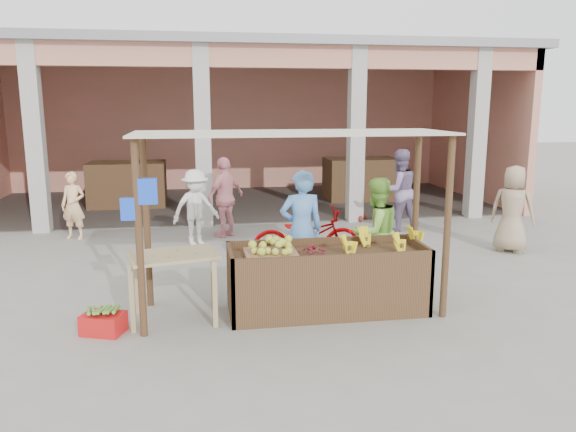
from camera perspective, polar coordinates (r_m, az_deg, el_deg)
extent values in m
plane|color=gray|center=(7.58, 0.19, -9.80)|extent=(60.00, 60.00, 0.00)
cube|color=#D87E71|center=(18.42, -5.79, 9.02)|extent=(14.00, 0.20, 4.00)
cube|color=#D87E71|center=(17.46, 18.38, 8.38)|extent=(0.20, 6.00, 4.00)
cube|color=#D87E71|center=(12.71, -4.20, 15.91)|extent=(14.00, 0.30, 0.50)
cube|color=gray|center=(15.57, -5.23, 16.34)|extent=(14.40, 6.40, 0.20)
cube|color=#B6B1A7|center=(13.07, -24.30, 7.14)|extent=(0.35, 0.35, 4.00)
cube|color=#B6B1A7|center=(12.64, -8.65, 7.90)|extent=(0.35, 0.35, 4.00)
cube|color=#B6B1A7|center=(13.16, 6.92, 8.08)|extent=(0.35, 0.35, 4.00)
cube|color=#B6B1A7|center=(14.29, 18.66, 7.82)|extent=(0.35, 0.35, 4.00)
cube|color=#533721|center=(15.72, -15.98, 3.11)|extent=(2.00, 1.20, 1.20)
cube|color=#533721|center=(16.30, 7.39, 3.74)|extent=(2.00, 1.20, 1.20)
cube|color=#533721|center=(7.54, 3.97, -6.72)|extent=(2.60, 0.95, 0.80)
cylinder|color=#533721|center=(6.73, -14.87, -2.42)|extent=(0.09, 0.09, 2.35)
cylinder|color=#533721|center=(7.39, 15.88, -1.26)|extent=(0.09, 0.09, 2.35)
cylinder|color=#533721|center=(7.75, -14.17, -0.60)|extent=(0.09, 0.09, 2.35)
cylinder|color=#533721|center=(8.33, 12.83, 0.28)|extent=(0.09, 0.09, 2.35)
cube|color=beige|center=(7.16, 0.50, 8.44)|extent=(4.00, 1.35, 0.03)
cube|color=blue|center=(6.61, -14.09, 2.45)|extent=(0.22, 0.08, 0.30)
cube|color=blue|center=(6.67, -15.89, 0.69)|extent=(0.18, 0.07, 0.26)
cube|color=#91684B|center=(7.25, -1.76, -3.88)|extent=(0.67, 0.58, 0.06)
ellipsoid|color=yellow|center=(7.22, -1.77, -3.17)|extent=(0.57, 0.50, 0.13)
ellipsoid|color=maroon|center=(7.32, 2.53, -3.47)|extent=(0.40, 0.33, 0.13)
cube|color=tan|center=(7.21, -11.56, -3.92)|extent=(1.23, 0.96, 0.04)
cube|color=tan|center=(7.08, -15.55, -8.14)|extent=(0.06, 0.06, 0.84)
cube|color=tan|center=(7.04, -7.43, -7.93)|extent=(0.06, 0.06, 0.84)
cube|color=tan|center=(7.67, -15.07, -6.59)|extent=(0.06, 0.06, 0.84)
cube|color=tan|center=(7.63, -7.60, -6.39)|extent=(0.06, 0.06, 0.84)
cube|color=red|center=(7.25, -18.23, -10.33)|extent=(0.57, 0.49, 0.25)
ellipsoid|color=maroon|center=(13.19, 7.45, 0.66)|extent=(0.45, 0.45, 0.61)
ellipsoid|color=maroon|center=(13.35, 8.86, 0.74)|extent=(0.45, 0.45, 0.61)
ellipsoid|color=maroon|center=(13.54, 7.83, 0.92)|extent=(0.45, 0.45, 0.61)
ellipsoid|color=maroon|center=(13.28, 6.42, 0.75)|extent=(0.45, 0.45, 0.61)
imported|color=#5C9CE6|center=(8.34, 1.37, -1.00)|extent=(0.72, 0.53, 1.90)
imported|color=#95DA4E|center=(8.52, 8.90, -1.39)|extent=(0.96, 0.75, 1.75)
imported|color=#A30103|center=(9.62, 1.89, -1.99)|extent=(0.73, 1.99, 1.03)
imported|color=silver|center=(11.08, -9.38, 1.16)|extent=(1.15, 0.89, 1.61)
imported|color=pink|center=(11.69, -6.38, 2.19)|extent=(1.14, 1.11, 1.77)
imported|color=tan|center=(11.20, 21.89, 1.11)|extent=(1.03, 0.99, 1.80)
imported|color=#F9C388|center=(12.25, -20.98, 1.13)|extent=(0.64, 0.55, 1.44)
imported|color=slate|center=(12.40, 11.21, 2.97)|extent=(1.03, 0.70, 1.94)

